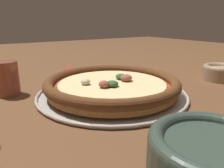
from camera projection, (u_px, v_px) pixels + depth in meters
name	position (u px, v px, depth m)	size (l,w,h in m)	color
ground_plane	(112.00, 95.00, 0.55)	(3.00, 3.00, 0.00)	brown
pizza_tray	(112.00, 93.00, 0.55)	(0.38, 0.38, 0.01)	#B7B2A8
pizza	(112.00, 84.00, 0.55)	(0.34, 0.34, 0.04)	#A86B33
bowl_near	(211.00, 154.00, 0.26)	(0.15, 0.15, 0.06)	#334238
bowl_far	(221.00, 72.00, 0.69)	(0.11, 0.11, 0.05)	#9E8466
drinking_cup	(6.00, 78.00, 0.55)	(0.06, 0.06, 0.09)	brown
napkin	(83.00, 71.00, 0.80)	(0.16, 0.16, 0.01)	#B2231E
fork	(81.00, 71.00, 0.81)	(0.17, 0.03, 0.00)	#B7B7BC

